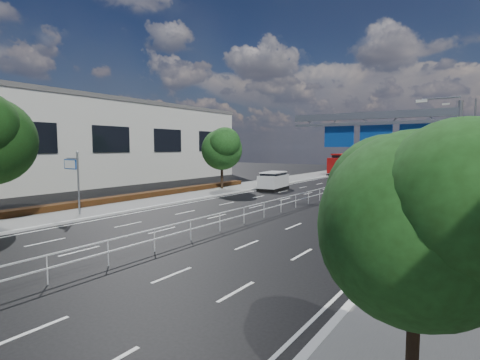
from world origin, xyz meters
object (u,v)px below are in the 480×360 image
Objects in this scene: red_bus at (349,164)px; parked_car_dark at (443,186)px; silver_minivan at (400,214)px; toilet_sign at (74,172)px; overhead_gantry at (388,131)px; white_minivan at (274,181)px; near_car_silver at (371,174)px; parked_car_teal at (431,196)px; near_car_dark at (398,168)px.

red_bus is 2.68× the size of parked_car_dark.
toilet_sign is at bearing -168.39° from silver_minivan.
white_minivan is (-13.85, 10.64, -4.64)m from overhead_gantry.
white_minivan is at bearing 82.26° from near_car_silver.
silver_minivan is (15.41, -14.18, 0.07)m from white_minivan.
red_bus is at bearing 110.72° from overhead_gantry.
parked_car_dark is at bearing 95.84° from parked_car_teal.
silver_minivan is at bearing -65.80° from red_bus.
toilet_sign reaches higher than silver_minivan.
red_bus is at bearing 122.24° from parked_car_dark.
parked_car_teal is (10.18, -20.99, -0.16)m from near_car_silver.
near_car_silver is at bearing -51.49° from red_bus.
silver_minivan is at bearing 102.53° from near_car_dark.
toilet_sign reaches higher than white_minivan.
near_car_silver is at bearing 121.71° from parked_car_teal.
silver_minivan is 1.12× the size of parked_car_teal.
red_bus reaches higher than near_car_silver.
toilet_sign is 0.97× the size of parked_car_dark.
parked_car_dark is (15.41, 7.88, -0.32)m from white_minivan.
red_bus is 9.79m from near_car_silver.
white_minivan is at bearing -160.23° from parked_car_dark.
red_bus is (-0.39, 27.01, 0.89)m from white_minivan.
overhead_gantry is at bearing 101.58° from near_car_dark.
near_car_dark is 33.46m from parked_car_dark.
parked_car_teal is 1.06× the size of parked_car_dark.
overhead_gantry is (17.69, 10.05, 2.66)m from toilet_sign.
silver_minivan reaches higher than white_minivan.
red_bus reaches higher than silver_minivan.
silver_minivan is at bearing 18.68° from toilet_sign.
white_minivan is (3.85, 20.69, -1.98)m from toilet_sign.
near_car_silver is at bearing 106.17° from overhead_gantry.
near_car_silver is (5.62, -7.94, -1.03)m from red_bus.
parked_car_teal is at bearing 44.27° from toilet_sign.
toilet_sign is at bearing 83.23° from near_car_dark.
red_bus reaches higher than parked_car_teal.
silver_minivan is at bearing -66.24° from overhead_gantry.
silver_minivan reaches higher than near_car_silver.
toilet_sign is at bearing -150.40° from overhead_gantry.
parked_car_teal is at bearing -13.89° from white_minivan.
near_car_silver is 1.07× the size of parked_car_dark.
parked_car_dark is at bearing 139.89° from near_car_silver.
toilet_sign is at bearing 84.75° from near_car_silver.
white_minivan is 19.77m from near_car_silver.
near_car_silver reaches higher than parked_car_dark.
silver_minivan is (19.25, 6.51, -1.90)m from toilet_sign.
parked_car_dark is (19.25, 28.57, -2.29)m from toilet_sign.
near_car_silver is (-8.62, 29.70, -4.78)m from overhead_gantry.
overhead_gantry is 1.93× the size of silver_minivan.
near_car_silver is 34.77m from silver_minivan.
parked_car_teal is (15.41, -1.92, -0.31)m from white_minivan.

